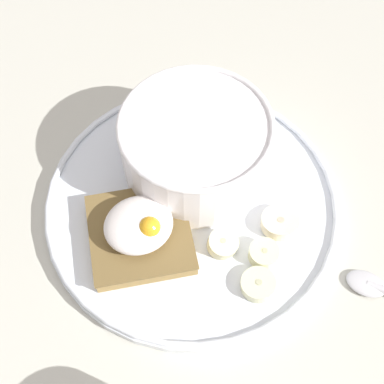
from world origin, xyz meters
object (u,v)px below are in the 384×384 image
oatmeal_bowl (196,146)px  toast_slice (140,234)px  poached_egg (139,225)px  banana_slice_front (264,254)px  banana_slice_back (223,244)px  banana_slice_right (258,284)px  banana_slice_left (280,222)px

oatmeal_bowl → toast_slice: (7.97, 5.12, -2.54)cm
poached_egg → banana_slice_front: (-9.27, 6.27, -2.20)cm
oatmeal_bowl → poached_egg: 9.49cm
toast_slice → poached_egg: poached_egg is taller
oatmeal_bowl → banana_slice_back: (1.55, 9.07, -2.70)cm
poached_egg → banana_slice_back: poached_egg is taller
toast_slice → banana_slice_right: (-7.51, 8.67, -0.33)cm
oatmeal_bowl → banana_slice_right: size_ratio=3.38×
poached_egg → banana_slice_left: 13.04cm
oatmeal_bowl → banana_slice_front: oatmeal_bowl is taller
banana_slice_front → banana_slice_left: same height
toast_slice → banana_slice_left: size_ratio=2.43×
poached_egg → banana_slice_front: bearing=145.9°
banana_slice_left → banana_slice_back: 5.81cm
oatmeal_bowl → banana_slice_right: 14.09cm
banana_slice_front → poached_egg: bearing=-34.1°
toast_slice → banana_slice_right: 11.48cm
toast_slice → banana_slice_front: (-9.33, 6.35, -0.23)cm
poached_egg → banana_slice_front: poached_egg is taller
oatmeal_bowl → banana_slice_left: (-4.25, 9.35, -2.80)cm
poached_egg → banana_slice_left: (-12.16, 4.14, -2.22)cm
poached_egg → banana_slice_front: 11.40cm
oatmeal_bowl → banana_slice_front: bearing=96.7°
oatmeal_bowl → banana_slice_back: size_ratio=3.78×
toast_slice → banana_slice_front: toast_slice is taller
toast_slice → banana_slice_left: 12.93cm
banana_slice_left → banana_slice_back: bearing=-2.8°
toast_slice → banana_slice_front: 11.29cm
poached_egg → banana_slice_back: (-6.36, 3.86, -2.12)cm
poached_egg → banana_slice_front: size_ratio=1.62×
oatmeal_bowl → toast_slice: bearing=32.7°
banana_slice_front → banana_slice_back: 3.77cm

